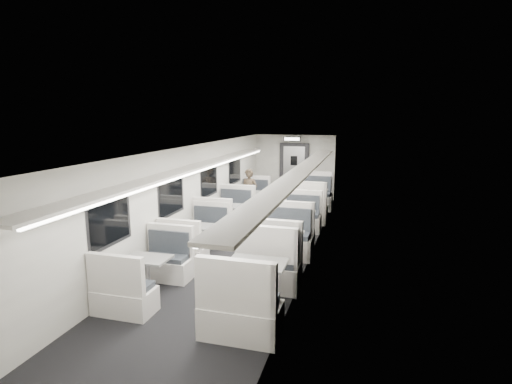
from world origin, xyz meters
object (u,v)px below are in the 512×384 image
Objects in this scene: booth_left_b at (226,218)px; booth_right_c at (279,251)px; passenger at (249,193)px; exit_sign at (292,139)px; booth_left_c at (197,239)px; booth_right_b at (297,225)px; booth_left_a at (248,202)px; booth_right_d at (257,285)px; vestibule_door at (294,171)px; booth_right_a at (311,202)px; booth_left_d at (148,275)px.

booth_right_c is (2.00, -2.37, 0.03)m from booth_left_b.
exit_sign is at bearing 82.89° from passenger.
passenger is (0.17, 3.58, 0.40)m from booth_left_c.
booth_right_b reaches higher than booth_left_c.
passenger is at bearing 87.36° from booth_left_c.
booth_left_a is 0.97× the size of booth_left_b.
booth_left_c is at bearing -90.00° from booth_left_a.
passenger is (-1.83, 5.74, 0.34)m from booth_right_d.
booth_left_b is at bearing -85.24° from passenger.
passenger is 0.72× the size of vestibule_door.
booth_right_d is (2.00, -2.16, 0.06)m from booth_left_c.
booth_right_a is 2.71m from vestibule_door.
booth_left_d is 6.72m from booth_right_a.
passenger reaches higher than booth_right_c.
booth_left_a is 0.89× the size of booth_right_c.
booth_left_b is at bearing 90.00° from booth_left_c.
booth_right_d is (2.00, -6.19, 0.05)m from booth_left_a.
exit_sign is (1.00, 6.23, 1.93)m from booth_left_c.
booth_left_a is at bearing -173.00° from booth_right_a.
booth_right_c is (2.00, -4.49, 0.05)m from booth_left_a.
exit_sign is at bearing 102.54° from booth_right_b.
booth_left_b is 1.08× the size of booth_left_d.
booth_left_c reaches higher than booth_left_d.
booth_right_a is 3.79× the size of exit_sign.
booth_left_c is 1.30× the size of passenger.
vestibule_door is at bearing 90.00° from exit_sign.
booth_left_b is 3.10m from booth_right_c.
passenger reaches higher than booth_left_c.
booth_right_c is at bearing -90.00° from booth_right_b.
booth_right_a is (2.00, 2.37, 0.04)m from booth_left_b.
booth_right_d reaches higher than booth_left_c.
booth_right_a is 4.74m from booth_right_c.
booth_left_b is (0.00, -2.12, 0.01)m from booth_left_a.
booth_right_c is at bearing -81.50° from exit_sign.
passenger is at bearing 114.39° from booth_right_c.
booth_right_a reaches higher than booth_right_b.
booth_right_c reaches higher than booth_left_c.
booth_right_a reaches higher than booth_right_c.
booth_right_a reaches higher than booth_left_b.
booth_left_a is at bearing 120.71° from passenger.
booth_right_b is at bearing -90.00° from booth_right_a.
booth_left_b is 0.89× the size of booth_right_a.
booth_right_d is at bearing -83.57° from vestibule_door.
booth_right_a is (2.00, 0.25, 0.06)m from booth_left_a.
exit_sign reaches higher than vestibule_door.
booth_left_a is 1.35× the size of passenger.
booth_right_a is 2.88m from exit_sign.
passenger is (0.17, 5.73, 0.41)m from booth_left_d.
exit_sign reaches higher than booth_right_a.
booth_right_b is at bearing -34.79° from passenger.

